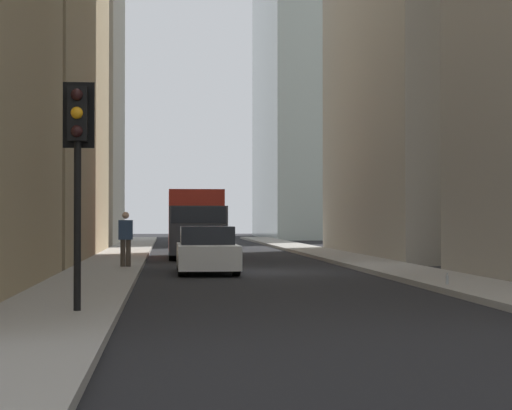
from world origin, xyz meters
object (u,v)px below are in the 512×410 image
(traffic_light_foreground, at_px, (78,142))
(pedestrian, at_px, (126,237))
(delivery_truck, at_px, (196,223))
(discarded_bottle, at_px, (447,280))
(sedan_white, at_px, (207,251))

(traffic_light_foreground, relative_size, pedestrian, 2.20)
(delivery_truck, distance_m, pedestrian, 9.21)
(traffic_light_foreground, xyz_separation_m, discarded_bottle, (4.96, -7.89, -2.68))
(sedan_white, height_order, pedestrian, pedestrian)
(delivery_truck, relative_size, pedestrian, 3.75)
(delivery_truck, bearing_deg, traffic_light_foreground, 173.08)
(sedan_white, xyz_separation_m, pedestrian, (1.31, 2.50, 0.42))
(delivery_truck, height_order, traffic_light_foreground, traffic_light_foreground)
(discarded_bottle, bearing_deg, sedan_white, 36.71)
(delivery_truck, bearing_deg, sedan_white, -180.00)
(traffic_light_foreground, bearing_deg, discarded_bottle, -57.87)
(traffic_light_foreground, bearing_deg, delivery_truck, -6.92)
(delivery_truck, xyz_separation_m, pedestrian, (-8.85, 2.50, -0.38))
(delivery_truck, distance_m, discarded_bottle, 17.96)
(traffic_light_foreground, relative_size, discarded_bottle, 14.06)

